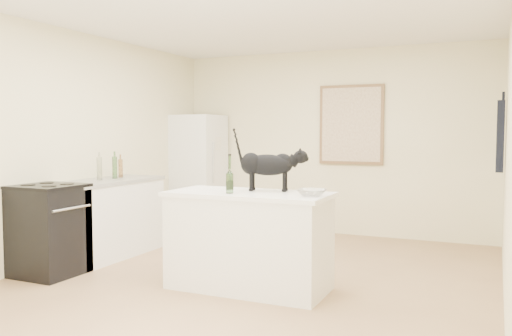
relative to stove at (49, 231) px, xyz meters
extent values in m
plane|color=#A68158|center=(1.95, 0.60, -0.45)|extent=(5.50, 5.50, 0.00)
plane|color=white|center=(1.95, 0.60, 2.15)|extent=(5.50, 5.50, 0.00)
plane|color=beige|center=(1.95, 3.35, 0.85)|extent=(4.50, 0.00, 4.50)
plane|color=beige|center=(1.95, -2.15, 0.85)|extent=(4.50, 0.00, 4.50)
plane|color=beige|center=(-0.30, 0.60, 0.85)|extent=(0.00, 5.50, 5.50)
plane|color=beige|center=(4.20, 0.60, 0.85)|extent=(0.00, 5.50, 5.50)
cube|color=white|center=(2.05, 0.40, -0.02)|extent=(1.44, 0.67, 0.86)
cube|color=white|center=(2.05, 0.40, 0.43)|extent=(1.50, 0.70, 0.04)
cube|color=white|center=(0.00, 0.90, -0.02)|extent=(0.60, 1.40, 0.86)
cube|color=gray|center=(0.00, 0.90, 0.43)|extent=(0.62, 1.44, 0.04)
cube|color=black|center=(0.00, 0.00, 0.00)|extent=(0.60, 0.60, 0.90)
cube|color=white|center=(0.00, 2.95, 0.40)|extent=(0.68, 0.68, 1.70)
cube|color=brown|center=(2.25, 3.32, 1.10)|extent=(0.90, 0.03, 1.10)
cube|color=beige|center=(2.25, 3.30, 1.10)|extent=(0.82, 0.00, 1.02)
cube|color=black|center=(4.14, 2.65, 0.95)|extent=(0.08, 0.34, 0.80)
cylinder|color=#295522|center=(1.93, 0.24, 0.60)|extent=(0.07, 0.07, 0.31)
imported|color=white|center=(2.68, 0.34, 0.48)|extent=(0.27, 0.27, 0.06)
cube|color=silver|center=(0.34, 2.94, 0.83)|extent=(0.03, 0.15, 0.19)
cylinder|color=#1A501D|center=(0.01, 1.02, 0.58)|extent=(0.06, 0.06, 0.26)
cylinder|color=gray|center=(-0.02, 0.79, 0.58)|extent=(0.06, 0.06, 0.26)
cylinder|color=brown|center=(-0.03, 1.18, 0.56)|extent=(0.06, 0.06, 0.22)
camera|label=1|loc=(4.12, -3.99, 1.00)|focal=37.41mm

